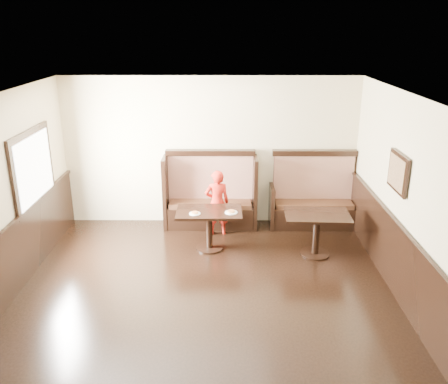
{
  "coord_description": "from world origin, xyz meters",
  "views": [
    {
      "loc": [
        0.3,
        -5.15,
        3.65
      ],
      "look_at": [
        0.26,
        2.35,
        1.0
      ],
      "focal_mm": 38.0,
      "sensor_mm": 36.0,
      "label": 1
    }
  ],
  "objects_px": {
    "booth_neighbor": "(313,201)",
    "table_neighbor": "(317,224)",
    "table_main": "(209,220)",
    "booth_main": "(211,199)",
    "child": "(217,203)"
  },
  "relations": [
    {
      "from": "booth_neighbor",
      "to": "table_main",
      "type": "bearing_deg",
      "value": -151.67
    },
    {
      "from": "table_neighbor",
      "to": "child",
      "type": "bearing_deg",
      "value": 155.9
    },
    {
      "from": "table_neighbor",
      "to": "booth_main",
      "type": "bearing_deg",
      "value": 147.4
    },
    {
      "from": "booth_neighbor",
      "to": "table_main",
      "type": "height_order",
      "value": "booth_neighbor"
    },
    {
      "from": "booth_main",
      "to": "booth_neighbor",
      "type": "relative_size",
      "value": 1.06
    },
    {
      "from": "booth_neighbor",
      "to": "table_neighbor",
      "type": "xyz_separation_m",
      "value": [
        -0.16,
        -1.26,
        0.07
      ]
    },
    {
      "from": "booth_main",
      "to": "table_main",
      "type": "height_order",
      "value": "booth_main"
    },
    {
      "from": "table_main",
      "to": "child",
      "type": "relative_size",
      "value": 0.9
    },
    {
      "from": "table_main",
      "to": "booth_neighbor",
      "type": "bearing_deg",
      "value": 27.74
    },
    {
      "from": "table_neighbor",
      "to": "child",
      "type": "relative_size",
      "value": 0.89
    },
    {
      "from": "booth_neighbor",
      "to": "table_neighbor",
      "type": "height_order",
      "value": "booth_neighbor"
    },
    {
      "from": "booth_main",
      "to": "child",
      "type": "bearing_deg",
      "value": -72.72
    },
    {
      "from": "booth_main",
      "to": "table_neighbor",
      "type": "xyz_separation_m",
      "value": [
        1.79,
        -1.26,
        0.02
      ]
    },
    {
      "from": "booth_main",
      "to": "table_neighbor",
      "type": "height_order",
      "value": "booth_main"
    },
    {
      "from": "booth_main",
      "to": "table_main",
      "type": "relative_size",
      "value": 1.58
    }
  ]
}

